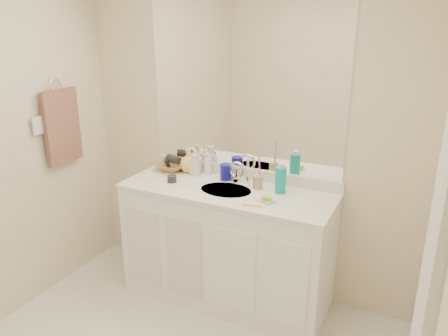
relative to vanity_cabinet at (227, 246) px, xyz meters
name	(u,v)px	position (x,y,z in m)	size (l,w,h in m)	color
wall_back	(243,136)	(0.00, 0.28, 0.77)	(2.60, 0.02, 2.40)	beige
wall_right	(431,260)	(1.30, -1.02, 0.77)	(0.02, 2.60, 2.40)	beige
vanity_cabinet	(227,246)	(0.00, 0.00, 0.00)	(1.50, 0.55, 0.85)	white
countertop	(227,191)	(0.00, 0.00, 0.44)	(1.52, 0.57, 0.03)	white
backsplash	(242,172)	(0.00, 0.26, 0.50)	(1.52, 0.03, 0.08)	white
sink_basin	(226,191)	(0.00, -0.02, 0.44)	(0.37, 0.37, 0.02)	beige
faucet	(237,174)	(0.00, 0.16, 0.51)	(0.02, 0.02, 0.11)	silver
mirror	(244,87)	(0.00, 0.27, 1.14)	(1.48, 0.01, 1.20)	white
blue_mug	(226,172)	(-0.09, 0.16, 0.51)	(0.09, 0.09, 0.12)	#161594
tan_cup	(258,182)	(0.19, 0.10, 0.50)	(0.07, 0.07, 0.10)	tan
toothbrush	(260,168)	(0.20, 0.10, 0.60)	(0.01, 0.01, 0.21)	#F941BC
mouthwash_bottle	(281,180)	(0.36, 0.10, 0.55)	(0.08, 0.08, 0.18)	#0D9D90
soap_dish	(266,201)	(0.33, -0.09, 0.46)	(0.10, 0.08, 0.01)	silver
green_soap	(266,198)	(0.33, -0.09, 0.48)	(0.07, 0.05, 0.02)	#93D433
orange_comb	(252,205)	(0.27, -0.20, 0.46)	(0.13, 0.03, 0.01)	yellow
dark_jar	(172,179)	(-0.42, -0.06, 0.48)	(0.07, 0.07, 0.05)	black
extra_white_bottle	(196,165)	(-0.33, 0.14, 0.54)	(0.05, 0.05, 0.17)	silver
soap_bottle_white	(208,164)	(-0.26, 0.22, 0.54)	(0.06, 0.06, 0.17)	white
soap_bottle_cream	(196,162)	(-0.36, 0.19, 0.55)	(0.08, 0.08, 0.18)	#FEFCCF
soap_bottle_yellow	(189,161)	(-0.42, 0.19, 0.54)	(0.14, 0.14, 0.18)	#FBCC61
wicker_basket	(172,166)	(-0.57, 0.17, 0.48)	(0.24, 0.24, 0.06)	olive
hair_dryer	(174,159)	(-0.55, 0.17, 0.54)	(0.06, 0.06, 0.13)	black
towel_ring	(55,86)	(-1.27, -0.25, 1.12)	(0.11, 0.11, 0.01)	silver
hand_towel	(62,127)	(-1.25, -0.25, 0.82)	(0.04, 0.32, 0.55)	brown
switch_plate	(38,125)	(-1.27, -0.45, 0.88)	(0.01, 0.09, 0.13)	silver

